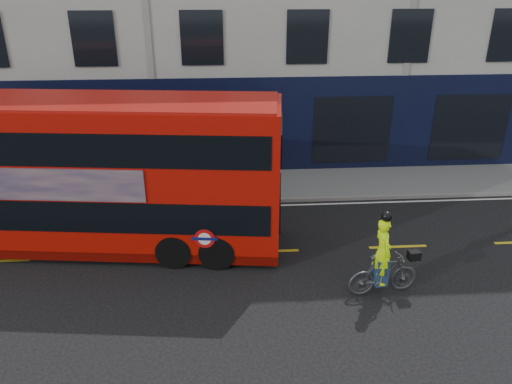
{
  "coord_description": "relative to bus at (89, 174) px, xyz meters",
  "views": [
    {
      "loc": [
        2.7,
        -11.56,
        7.83
      ],
      "look_at": [
        3.64,
        2.17,
        1.69
      ],
      "focal_mm": 35.0,
      "sensor_mm": 36.0,
      "label": 1
    }
  ],
  "objects": [
    {
      "name": "road_edge_line",
      "position": [
        1.27,
        2.4,
        -2.34
      ],
      "size": [
        58.0,
        0.1,
        0.01
      ],
      "primitive_type": "cube",
      "color": "silver",
      "rests_on": "ground"
    },
    {
      "name": "pavement",
      "position": [
        1.27,
        4.2,
        -2.29
      ],
      "size": [
        60.0,
        3.0,
        0.12
      ],
      "primitive_type": "cube",
      "color": "slate",
      "rests_on": "ground"
    },
    {
      "name": "kerb",
      "position": [
        1.27,
        2.7,
        -2.28
      ],
      "size": [
        60.0,
        0.12,
        0.13
      ],
      "primitive_type": "cube",
      "color": "gray",
      "rests_on": "ground"
    },
    {
      "name": "cyclist",
      "position": [
        8.01,
        -3.12,
        -1.54
      ],
      "size": [
        1.96,
        0.78,
        2.41
      ],
      "rotation": [
        0.0,
        0.0,
        0.13
      ],
      "color": "#434548",
      "rests_on": "ground"
    },
    {
      "name": "ground",
      "position": [
        1.27,
        -2.3,
        -2.35
      ],
      "size": [
        120.0,
        120.0,
        0.0
      ],
      "primitive_type": "plane",
      "color": "black",
      "rests_on": "ground"
    },
    {
      "name": "bus",
      "position": [
        0.0,
        0.0,
        0.0
      ],
      "size": [
        11.56,
        3.87,
        4.58
      ],
      "rotation": [
        0.0,
        0.0,
        -0.12
      ],
      "color": "#B90F07",
      "rests_on": "ground"
    },
    {
      "name": "lane_dashes",
      "position": [
        1.27,
        -0.8,
        -2.34
      ],
      "size": [
        58.0,
        0.12,
        0.01
      ],
      "primitive_type": null,
      "color": "gold",
      "rests_on": "ground"
    }
  ]
}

